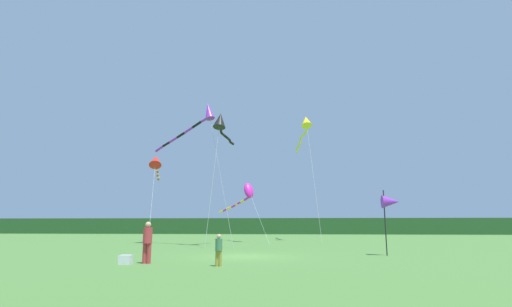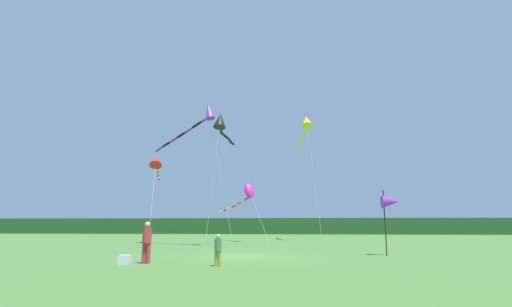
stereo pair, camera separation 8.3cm
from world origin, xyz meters
TOP-DOWN VIEW (x-y plane):
  - ground_plane at (0.00, 0.00)m, footprint 120.00×120.00m
  - distant_treeline at (0.00, 45.00)m, footprint 108.00×2.93m
  - person_adult at (-3.68, -4.00)m, footprint 0.38×0.38m
  - person_child at (-0.46, -4.79)m, footprint 0.27×0.27m
  - cooler_box at (-4.41, -4.39)m, footprint 0.50×0.38m
  - banner_flag_pole at (7.69, 1.11)m, footprint 0.90×0.70m
  - kite_purple at (-4.80, 9.39)m, footprint 8.11×5.89m
  - kite_red at (-9.42, 12.19)m, footprint 2.62×8.62m
  - kite_yellow at (3.92, 18.75)m, footprint 1.97×11.59m
  - kite_magenta at (-2.00, 16.17)m, footprint 5.97×8.79m
  - kite_black at (-3.03, 8.59)m, footprint 1.28×5.58m

SIDE VIEW (x-z plane):
  - ground_plane at x=0.00m, z-range 0.00..0.00m
  - cooler_box at x=-4.41m, z-range 0.00..0.38m
  - person_child at x=-0.46m, z-range 0.07..1.31m
  - person_adult at x=-3.68m, z-range 0.10..1.83m
  - distant_treeline at x=0.00m, z-range 0.00..2.59m
  - banner_flag_pole at x=7.69m, z-range 1.07..4.49m
  - kite_magenta at x=-2.00m, z-range 1.63..7.18m
  - kite_red at x=-9.42m, z-range 3.06..10.90m
  - kite_black at x=-3.03m, z-range 4.33..14.65m
  - kite_purple at x=-4.80m, z-range 4.46..15.73m
  - kite_yellow at x=3.92m, z-range 5.40..18.12m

